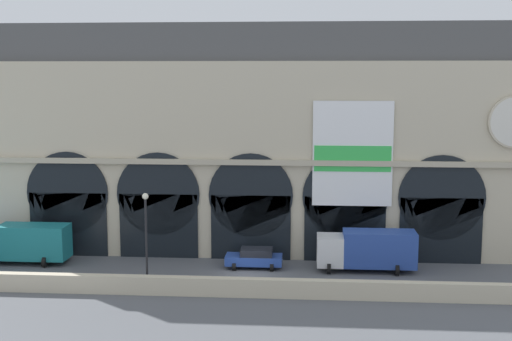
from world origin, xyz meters
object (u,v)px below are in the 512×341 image
(car_center, at_px, (255,258))
(box_truck_mideast, at_px, (367,249))
(box_truck_west, at_px, (23,242))
(street_lamp_quayside, at_px, (146,229))

(car_center, relative_size, box_truck_mideast, 0.59)
(box_truck_west, bearing_deg, box_truck_mideast, -0.26)
(box_truck_west, xyz_separation_m, box_truck_mideast, (27.22, -0.12, 0.00))
(car_center, xyz_separation_m, street_lamp_quayside, (-7.05, -6.08, 3.61))
(car_center, bearing_deg, box_truck_mideast, -1.03)
(box_truck_mideast, distance_m, street_lamp_quayside, 17.02)
(box_truck_mideast, height_order, street_lamp_quayside, street_lamp_quayside)
(box_truck_west, relative_size, street_lamp_quayside, 1.09)
(box_truck_mideast, xyz_separation_m, street_lamp_quayside, (-15.73, -5.93, 2.71))
(car_center, distance_m, box_truck_mideast, 8.73)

